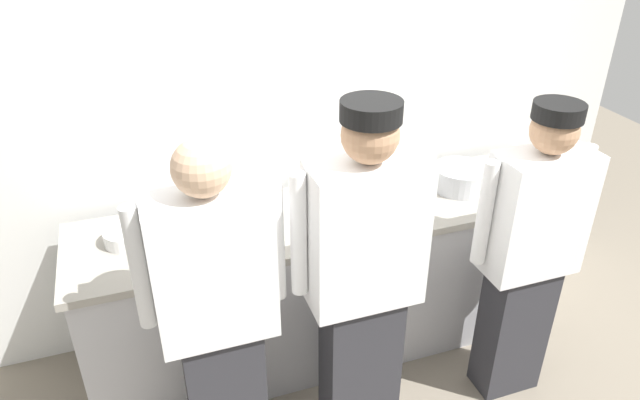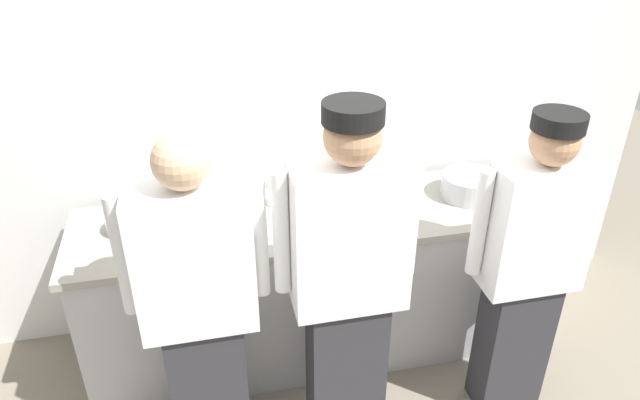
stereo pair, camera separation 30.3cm
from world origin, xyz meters
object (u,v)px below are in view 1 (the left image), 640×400
chef_center (363,279)px  plate_stack_front (126,236)px  squeeze_bottle_primary (196,239)px  ramekin_red_sauce (209,235)px  chef_near_left (218,315)px  ramekin_yellow_sauce (273,202)px  mixing_bowl_steel (460,178)px  deli_cup (256,219)px  chef_far_right (529,252)px  ramekin_orange_sauce (510,188)px  ramekin_green_sauce (198,221)px  chefs_knife (408,208)px  sheet_tray (352,205)px

chef_center → plate_stack_front: bearing=144.3°
squeeze_bottle_primary → ramekin_red_sauce: bearing=56.0°
ramekin_red_sauce → squeeze_bottle_primary: bearing=-124.0°
chef_near_left → ramekin_yellow_sauce: chef_near_left is taller
plate_stack_front → mixing_bowl_steel: 1.82m
plate_stack_front → deli_cup: bearing=-6.2°
mixing_bowl_steel → chef_far_right: bearing=-88.3°
deli_cup → chef_near_left: bearing=-117.9°
chef_far_right → ramekin_orange_sauce: chef_far_right is taller
ramekin_green_sauce → ramekin_orange_sauce: 1.74m
ramekin_green_sauce → ramekin_red_sauce: bearing=-78.8°
chef_center → ramekin_green_sauce: 0.95m
ramekin_yellow_sauce → chefs_knife: size_ratio=0.37×
chef_near_left → sheet_tray: chef_near_left is taller
plate_stack_front → chefs_knife: 1.45m
chef_far_right → plate_stack_front: bearing=160.0°
chef_near_left → ramekin_red_sauce: size_ratio=16.83×
chef_center → ramekin_red_sauce: (-0.58, 0.58, -0.01)m
ramekin_yellow_sauce → ramekin_red_sauce: bearing=-150.8°
chef_near_left → deli_cup: chef_near_left is taller
ramekin_green_sauce → ramekin_orange_sauce: size_ratio=1.08×
plate_stack_front → ramekin_orange_sauce: bearing=-4.8°
mixing_bowl_steel → chef_near_left: bearing=-158.0°
ramekin_green_sauce → sheet_tray: bearing=-6.4°
plate_stack_front → ramekin_orange_sauce: 2.08m
deli_cup → ramekin_orange_sauce: bearing=-4.2°
ramekin_yellow_sauce → deli_cup: bearing=-127.8°
chef_far_right → deli_cup: 1.36m
squeeze_bottle_primary → mixing_bowl_steel: bearing=6.5°
squeeze_bottle_primary → ramekin_green_sauce: 0.27m
chef_far_right → mixing_bowl_steel: bearing=91.7°
chef_far_right → plate_stack_front: chef_far_right is taller
chef_near_left → plate_stack_front: size_ratio=7.77×
sheet_tray → squeeze_bottle_primary: bearing=-168.8°
ramekin_orange_sauce → ramekin_red_sauce: 1.69m
plate_stack_front → mixing_bowl_steel: (1.82, -0.05, 0.03)m
ramekin_yellow_sauce → ramekin_green_sauce: bearing=-171.2°
chef_far_right → plate_stack_front: (-1.84, 0.67, 0.08)m
ramekin_red_sauce → chefs_knife: ramekin_red_sauce is taller
sheet_tray → ramekin_orange_sauce: ramekin_orange_sauce is taller
plate_stack_front → ramekin_yellow_sauce: (0.76, 0.11, -0.01)m
ramekin_red_sauce → deli_cup: bearing=8.9°
plate_stack_front → chefs_knife: (1.44, -0.16, -0.03)m
ramekin_yellow_sauce → sheet_tray: bearing=-21.1°
plate_stack_front → chef_far_right: bearing=-20.0°
mixing_bowl_steel → chefs_knife: mixing_bowl_steel is taller
chefs_knife → ramekin_green_sauce: bearing=169.3°
ramekin_green_sauce → ramekin_red_sauce: 0.15m
chef_center → plate_stack_front: 1.18m
deli_cup → chefs_knife: (0.81, -0.09, -0.04)m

